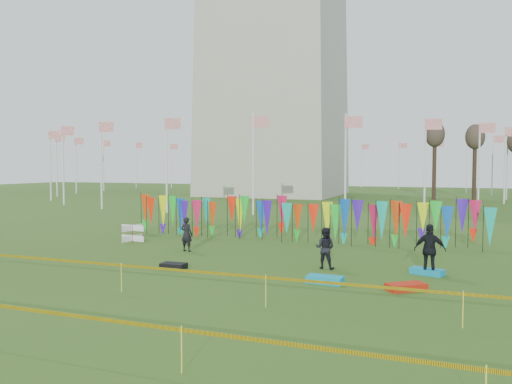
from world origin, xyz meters
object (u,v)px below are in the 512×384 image
(box_kite, at_px, (132,233))
(kite_bag_teal, at_px, (427,272))
(kite_bag_red, at_px, (406,287))
(person_left, at_px, (187,234))
(person_right, at_px, (430,250))
(person_mid, at_px, (325,248))
(kite_bag_turquoise, at_px, (325,280))
(kite_bag_black, at_px, (174,266))

(box_kite, bearing_deg, kite_bag_teal, -11.48)
(kite_bag_red, bearing_deg, box_kite, 158.23)
(person_left, bearing_deg, box_kite, -17.53)
(box_kite, height_order, person_right, person_right)
(box_kite, xyz_separation_m, person_left, (4.06, -1.68, 0.35))
(person_mid, relative_size, kite_bag_turquoise, 1.33)
(kite_bag_teal, bearing_deg, kite_bag_turquoise, -140.47)
(person_mid, bearing_deg, box_kite, -13.76)
(kite_bag_turquoise, height_order, kite_bag_red, kite_bag_turquoise)
(person_left, relative_size, kite_bag_teal, 1.38)
(box_kite, height_order, kite_bag_turquoise, box_kite)
(box_kite, distance_m, kite_bag_red, 14.95)
(kite_bag_red, bearing_deg, person_left, 158.50)
(person_right, distance_m, kite_bag_turquoise, 4.09)
(kite_bag_turquoise, relative_size, kite_bag_black, 1.26)
(person_right, bearing_deg, kite_bag_black, 9.43)
(kite_bag_red, relative_size, kite_bag_teal, 1.07)
(person_left, xyz_separation_m, person_mid, (6.71, -1.52, 0.00))
(box_kite, bearing_deg, kite_bag_black, -43.87)
(box_kite, distance_m, person_left, 4.41)
(person_left, height_order, person_mid, person_mid)
(kite_bag_red, height_order, kite_bag_black, kite_bag_red)
(box_kite, xyz_separation_m, kite_bag_teal, (14.41, -2.93, -0.32))
(person_right, bearing_deg, kite_bag_red, 71.85)
(kite_bag_red, distance_m, kite_bag_black, 8.42)
(box_kite, relative_size, person_left, 0.55)
(person_mid, height_order, kite_bag_red, person_mid)
(person_left, xyz_separation_m, kite_bag_teal, (10.35, -1.25, -0.67))
(person_mid, bearing_deg, person_left, -9.99)
(person_left, distance_m, person_right, 10.52)
(person_left, bearing_deg, kite_bag_turquoise, 157.12)
(box_kite, relative_size, kite_bag_black, 0.92)
(kite_bag_turquoise, relative_size, kite_bag_red, 0.97)
(person_mid, height_order, person_right, person_right)
(person_left, distance_m, person_mid, 6.88)
(kite_bag_red, bearing_deg, kite_bag_black, 178.03)
(person_mid, bearing_deg, kite_bag_red, 145.64)
(kite_bag_turquoise, distance_m, kite_bag_red, 2.57)
(person_mid, relative_size, kite_bag_red, 1.29)
(person_mid, xyz_separation_m, kite_bag_black, (-5.31, -2.06, -0.67))
(person_left, bearing_deg, kite_bag_black, 116.31)
(kite_bag_black, distance_m, kite_bag_teal, 9.24)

